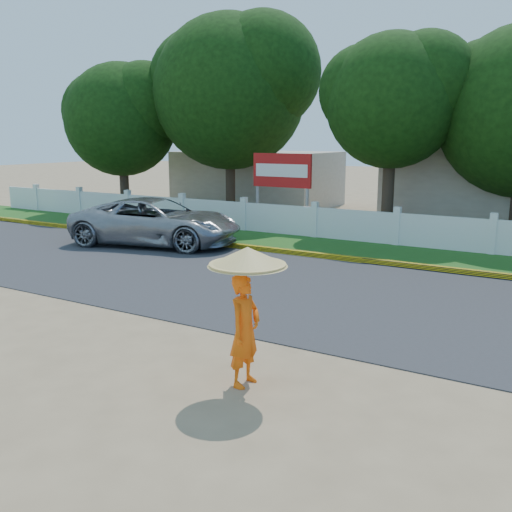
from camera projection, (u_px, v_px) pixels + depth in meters
The scene contains 9 objects.
ground at pixel (196, 351), 9.70m from camera, with size 120.00×120.00×0.00m, color #9E8460.
road at pixel (310, 291), 13.48m from camera, with size 60.00×7.00×0.02m, color #38383A.
grass_verge at pixel (382, 252), 17.90m from camera, with size 60.00×3.50×0.03m, color #2D601E.
curb at pixel (363, 260), 16.45m from camera, with size 40.00×0.18×0.16m, color yellow.
fence at pixel (397, 229), 19.01m from camera, with size 40.00×0.10×1.10m, color silver.
building_far at pixel (258, 178), 30.39m from camera, with size 8.00×5.00×2.80m, color #B7AD99.
vehicle at pixel (156, 222), 19.10m from camera, with size 2.61×5.67×1.57m, color #929499.
monk_with_parasol at pixel (246, 296), 8.13m from camera, with size 1.14×1.14×2.07m.
billboard at pixel (282, 175), 22.08m from camera, with size 2.50×0.13×2.95m.
Camera 1 is at (5.55, -7.35, 3.58)m, focal length 40.00 mm.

